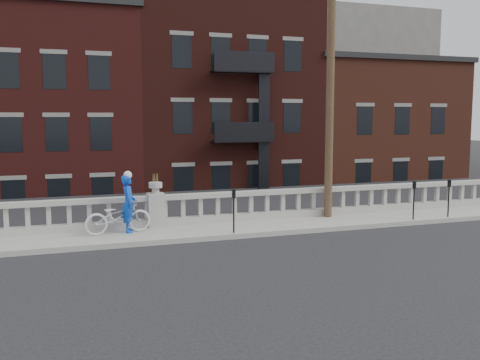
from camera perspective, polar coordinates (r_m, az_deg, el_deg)
The scene contains 11 objects.
ground at distance 14.29m, azimuth -6.11°, elevation -8.55°, with size 120.00×120.00×0.00m, color black.
sidewalk at distance 17.13m, azimuth -8.36°, elevation -5.75°, with size 32.00×2.20×0.15m, color gray.
balustrade at distance 17.94m, azimuth -8.95°, elevation -3.35°, with size 28.00×0.34×1.03m.
planter_pedestal at distance 17.90m, azimuth -8.97°, elevation -2.75°, with size 0.55×0.55×1.76m.
lower_level at distance 36.69m, azimuth -13.37°, elevation 4.83°, with size 80.00×44.00×20.80m.
utility_pole at distance 19.44m, azimuth 9.63°, elevation 11.02°, with size 1.60×0.28×10.00m.
parking_meter_b at distance 16.66m, azimuth -0.67°, elevation -2.80°, with size 0.10×0.09×1.36m.
parking_meter_c at distance 19.78m, azimuth 18.06°, elevation -1.62°, with size 0.10×0.09×1.36m.
parking_meter_d at distance 20.71m, azimuth 21.38°, elevation -1.38°, with size 0.10×0.09×1.36m.
bicycle at distance 17.04m, azimuth -12.89°, elevation -3.80°, with size 0.72×2.06×1.08m, color silver.
cyclist at distance 17.13m, azimuth -11.82°, elevation -2.45°, with size 0.67×0.44×1.83m, color blue.
Camera 1 is at (-3.03, -13.45, 3.77)m, focal length 40.00 mm.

